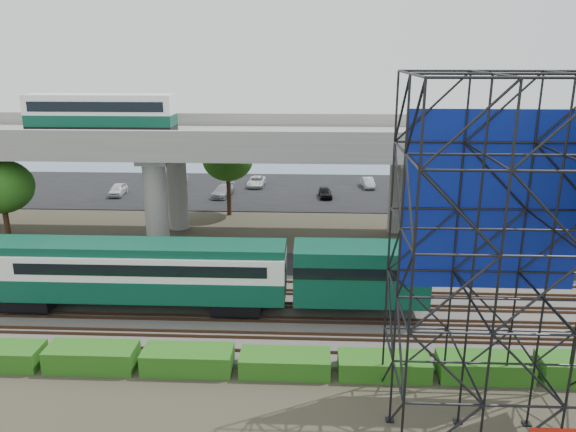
{
  "coord_description": "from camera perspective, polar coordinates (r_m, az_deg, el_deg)",
  "views": [
    {
      "loc": [
        2.29,
        -29.52,
        15.85
      ],
      "look_at": [
        0.69,
        6.0,
        5.29
      ],
      "focal_mm": 35.0,
      "sensor_mm": 36.0,
      "label": 1
    }
  ],
  "objects": [
    {
      "name": "rail_tracks",
      "position": [
        35.23,
        -1.43,
        -9.69
      ],
      "size": [
        90.0,
        9.52,
        0.16
      ],
      "color": "#472D1E",
      "rests_on": "ballast_bed"
    },
    {
      "name": "suv",
      "position": [
        47.41,
        -25.73,
        -3.64
      ],
      "size": [
        5.94,
        4.27,
        1.5
      ],
      "primitive_type": "imported",
      "rotation": [
        0.0,
        0.0,
        1.94
      ],
      "color": "black",
      "rests_on": "service_road"
    },
    {
      "name": "parked_cars",
      "position": [
        64.67,
        0.91,
        2.98
      ],
      "size": [
        40.22,
        9.54,
        1.32
      ],
      "color": "silver",
      "rests_on": "parking_lot"
    },
    {
      "name": "service_road",
      "position": [
        43.09,
        -0.64,
        -4.98
      ],
      "size": [
        90.0,
        5.0,
        0.08
      ],
      "primitive_type": "cube",
      "color": "black",
      "rests_on": "ground"
    },
    {
      "name": "parking_lot",
      "position": [
        65.5,
        0.5,
        2.57
      ],
      "size": [
        90.0,
        18.0,
        0.08
      ],
      "primitive_type": "cube",
      "color": "black",
      "rests_on": "ground"
    },
    {
      "name": "scaffold_tower",
      "position": [
        24.48,
        21.73,
        -4.7
      ],
      "size": [
        9.36,
        6.36,
        15.0
      ],
      "color": "black",
      "rests_on": "ground"
    },
    {
      "name": "hedge_strip",
      "position": [
        29.52,
        -0.29,
        -14.65
      ],
      "size": [
        34.6,
        1.8,
        1.2
      ],
      "color": "#1D4F12",
      "rests_on": "ground"
    },
    {
      "name": "ballast_bed",
      "position": [
        35.31,
        -1.43,
        -9.95
      ],
      "size": [
        90.0,
        12.0,
        0.2
      ],
      "primitive_type": "cube",
      "color": "slate",
      "rests_on": "ground"
    },
    {
      "name": "ground",
      "position": [
        33.58,
        -1.66,
        -11.63
      ],
      "size": [
        140.0,
        140.0,
        0.0
      ],
      "primitive_type": "plane",
      "color": "#474233",
      "rests_on": "ground"
    },
    {
      "name": "trees",
      "position": [
        47.34,
        -5.94,
        3.91
      ],
      "size": [
        40.94,
        16.94,
        7.69
      ],
      "color": "#382314",
      "rests_on": "ground"
    },
    {
      "name": "harbor_water",
      "position": [
        87.0,
        1.04,
        6.05
      ],
      "size": [
        140.0,
        40.0,
        0.03
      ],
      "primitive_type": "cube",
      "color": "slate",
      "rests_on": "ground"
    },
    {
      "name": "overpass",
      "position": [
        46.28,
        -1.66,
        7.04
      ],
      "size": [
        80.0,
        12.0,
        12.4
      ],
      "color": "#9E9B93",
      "rests_on": "ground"
    },
    {
      "name": "commuter_train",
      "position": [
        35.24,
        -12.37,
        -5.46
      ],
      "size": [
        29.3,
        3.06,
        4.3
      ],
      "color": "black",
      "rests_on": "rail_tracks"
    }
  ]
}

